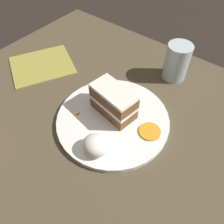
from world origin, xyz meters
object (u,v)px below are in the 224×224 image
plate (112,120)px  cream_dollop (96,145)px  orange_garnish (150,132)px  menu_card (42,65)px  drinking_glass (176,64)px  cake_slice (114,101)px

plate → cream_dollop: cream_dollop is taller
orange_garnish → menu_card: bearing=178.1°
drinking_glass → plate: bearing=-98.5°
cake_slice → orange_garnish: bearing=100.9°
plate → cake_slice: cake_slice is taller
cake_slice → drinking_glass: drinking_glass is taller
cream_dollop → plate: bearing=106.4°
cream_dollop → menu_card: (-0.37, 0.14, -0.03)m
drinking_glass → menu_card: drinking_glass is taller
cake_slice → orange_garnish: (0.12, 0.00, -0.04)m
plate → drinking_glass: (0.04, 0.27, 0.04)m
plate → cake_slice: size_ratio=2.33×
cake_slice → menu_card: 0.33m
cream_dollop → drinking_glass: size_ratio=0.56×
menu_card → drinking_glass: bearing=-120.5°
drinking_glass → menu_card: (-0.38, -0.23, -0.05)m
plate → drinking_glass: size_ratio=2.63×
plate → orange_garnish: orange_garnish is taller
drinking_glass → cream_dollop: bearing=-91.8°
cake_slice → menu_card: (-0.33, 0.02, -0.05)m
cream_dollop → drinking_glass: drinking_glass is taller
cream_dollop → orange_garnish: 0.15m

